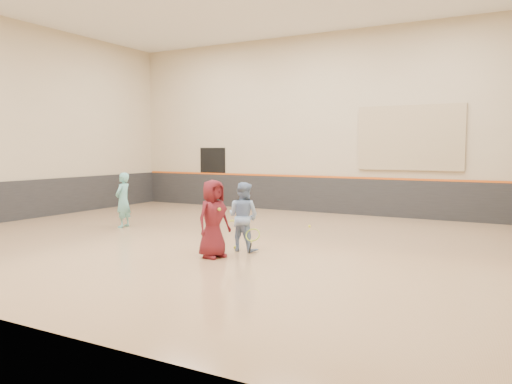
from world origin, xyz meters
The scene contains 14 objects.
room centered at (0.00, 0.00, 0.81)m, with size 15.04×12.04×6.22m.
wainscot_back centered at (0.00, 5.97, 0.60)m, with size 14.90×0.04×1.20m, color #232326.
wainscot_left centered at (-7.47, 0.00, 0.60)m, with size 0.04×11.90×1.20m, color #232326.
accent_stripe centered at (0.00, 5.96, 1.22)m, with size 14.90×0.03×0.06m, color #D85914.
acoustic_panel centered at (2.80, 5.95, 2.50)m, with size 3.20×0.08×2.00m, color tan.
doorway centered at (-4.50, 5.98, 1.10)m, with size 1.10×0.05×2.20m, color black.
girl centered at (-3.73, 0.36, 0.76)m, with size 0.55×0.36×1.51m, color #69B6B5.
instructor centered at (0.78, -0.81, 0.73)m, with size 0.71×0.56×1.47m, color #88A6D2.
young_man centered at (0.59, -1.65, 0.78)m, with size 0.76×0.50×1.56m, color maroon.
held_racket centered at (1.10, -0.97, 0.39)m, with size 0.45×0.45×0.56m, color #A9CE2D, non-canonical shape.
spare_racket centered at (-1.65, 2.83, 0.04)m, with size 0.70×0.70×0.08m, color gold, non-canonical shape.
ball_under_racket centered at (0.53, -0.72, 0.03)m, with size 0.07×0.07×0.07m, color yellow.
ball_in_hand centered at (0.81, -1.77, 1.00)m, with size 0.07×0.07×0.07m, color gold.
ball_beside_spare centered at (0.80, 2.82, 0.03)m, with size 0.07×0.07×0.07m, color yellow.
Camera 1 is at (6.05, -9.86, 2.17)m, focal length 35.00 mm.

